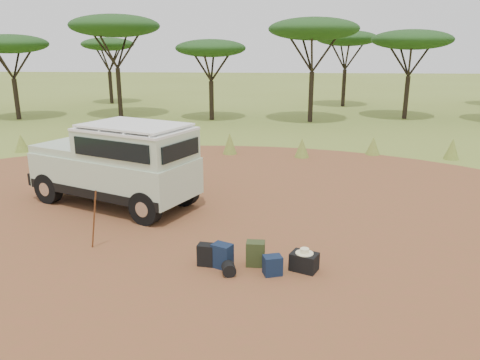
# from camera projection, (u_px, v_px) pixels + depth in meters

# --- Properties ---
(ground) EXTENTS (140.00, 140.00, 0.00)m
(ground) POSITION_uv_depth(u_px,v_px,m) (196.00, 235.00, 11.35)
(ground) COLOR olive
(ground) RESTS_ON ground
(dirt_clearing) EXTENTS (23.00, 23.00, 0.01)m
(dirt_clearing) POSITION_uv_depth(u_px,v_px,m) (196.00, 234.00, 11.34)
(dirt_clearing) COLOR brown
(dirt_clearing) RESTS_ON ground
(grass_fringe) EXTENTS (36.60, 1.60, 0.90)m
(grass_fringe) POSITION_uv_depth(u_px,v_px,m) (232.00, 145.00, 19.53)
(grass_fringe) COLOR olive
(grass_fringe) RESTS_ON ground
(acacia_treeline) EXTENTS (46.70, 13.20, 6.26)m
(acacia_treeline) POSITION_uv_depth(u_px,v_px,m) (258.00, 38.00, 28.93)
(acacia_treeline) COLOR black
(acacia_treeline) RESTS_ON ground
(safari_vehicle) EXTENTS (5.24, 3.78, 2.40)m
(safari_vehicle) POSITION_uv_depth(u_px,v_px,m) (118.00, 166.00, 13.15)
(safari_vehicle) COLOR #B3C8AB
(safari_vehicle) RESTS_ON ground
(walking_staff) EXTENTS (0.31, 0.21, 1.41)m
(walking_staff) POSITION_uv_depth(u_px,v_px,m) (94.00, 220.00, 10.35)
(walking_staff) COLOR brown
(walking_staff) RESTS_ON ground
(backpack_black) EXTENTS (0.37, 0.30, 0.47)m
(backpack_black) POSITION_uv_depth(u_px,v_px,m) (206.00, 255.00, 9.71)
(backpack_black) COLOR black
(backpack_black) RESTS_ON ground
(backpack_navy) EXTENTS (0.48, 0.43, 0.52)m
(backpack_navy) POSITION_uv_depth(u_px,v_px,m) (222.00, 256.00, 9.60)
(backpack_navy) COLOR #122039
(backpack_navy) RESTS_ON ground
(backpack_olive) EXTENTS (0.39, 0.28, 0.53)m
(backpack_olive) POSITION_uv_depth(u_px,v_px,m) (255.00, 254.00, 9.69)
(backpack_olive) COLOR #2D3A1A
(backpack_olive) RESTS_ON ground
(duffel_navy) EXTENTS (0.42, 0.36, 0.40)m
(duffel_navy) POSITION_uv_depth(u_px,v_px,m) (273.00, 265.00, 9.31)
(duffel_navy) COLOR #122039
(duffel_navy) RESTS_ON ground
(hard_case) EXTENTS (0.64, 0.56, 0.38)m
(hard_case) POSITION_uv_depth(u_px,v_px,m) (304.00, 262.00, 9.50)
(hard_case) COLOR black
(hard_case) RESTS_ON ground
(stuff_sack) EXTENTS (0.32, 0.32, 0.27)m
(stuff_sack) POSITION_uv_depth(u_px,v_px,m) (229.00, 269.00, 9.31)
(stuff_sack) COLOR black
(stuff_sack) RESTS_ON ground
(safari_hat) EXTENTS (0.36, 0.36, 0.11)m
(safari_hat) POSITION_uv_depth(u_px,v_px,m) (305.00, 252.00, 9.43)
(safari_hat) COLOR beige
(safari_hat) RESTS_ON hard_case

